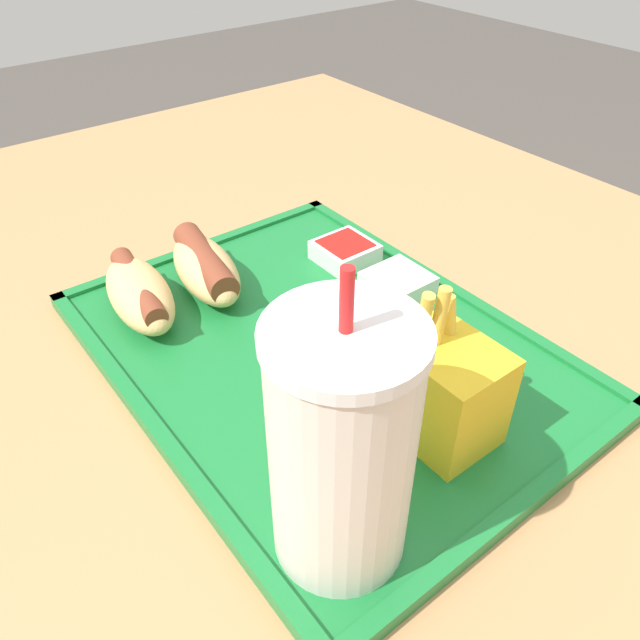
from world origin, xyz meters
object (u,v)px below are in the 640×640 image
soda_cup (342,449)px  hot_dog_far (139,293)px  sauce_cup_ketchup (345,251)px  hot_dog_near (206,267)px  fries_carton (444,389)px  sauce_cup_mayo (398,283)px

soda_cup → hot_dog_far: (0.30, -0.00, -0.06)m
soda_cup → sauce_cup_ketchup: soda_cup is taller
hot_dog_near → hot_dog_far: bearing=90.0°
hot_dog_near → fries_carton: bearing=-171.0°
hot_dog_near → fries_carton: (-0.27, -0.04, 0.02)m
soda_cup → hot_dog_near: bearing=-13.9°
soda_cup → sauce_cup_ketchup: bearing=-40.1°
fries_carton → soda_cup: bearing=102.6°
soda_cup → hot_dog_near: (0.30, -0.07, -0.06)m
hot_dog_far → sauce_cup_ketchup: bearing=-102.1°
hot_dog_near → fries_carton: fries_carton is taller
hot_dog_near → sauce_cup_mayo: 0.19m
sauce_cup_ketchup → hot_dog_far: bearing=77.9°
fries_carton → sauce_cup_mayo: bearing=-33.6°
soda_cup → sauce_cup_mayo: 0.29m
fries_carton → sauce_cup_mayo: (0.15, -0.10, -0.03)m
fries_carton → hot_dog_near: bearing=9.0°
hot_dog_far → fries_carton: bearing=-157.5°
soda_cup → hot_dog_near: soda_cup is taller
soda_cup → hot_dog_far: bearing=-0.9°
hot_dog_far → soda_cup: bearing=179.1°
hot_dog_far → hot_dog_near: bearing=-90.0°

